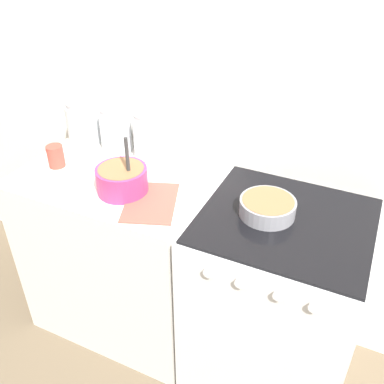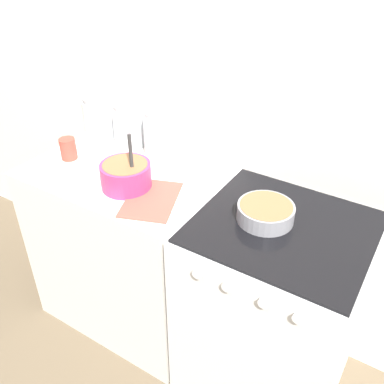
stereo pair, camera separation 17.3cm
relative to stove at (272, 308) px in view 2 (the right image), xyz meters
name	(u,v)px [view 2 (the right image)]	position (x,y,z in m)	size (l,w,h in m)	color
wall_back	(245,108)	(-0.36, 0.34, 0.74)	(4.75, 0.05, 2.40)	white
countertop_cabinet	(131,245)	(-0.79, 0.00, 0.00)	(0.87, 0.63, 0.92)	silver
stove	(272,308)	(0.00, 0.00, 0.00)	(0.69, 0.65, 0.92)	silver
mixing_bowl	(126,174)	(-0.69, -0.10, 0.52)	(0.22, 0.22, 0.26)	#E0336B
baking_pan	(266,212)	(-0.08, 0.00, 0.50)	(0.22, 0.22, 0.07)	gray
storage_jar_left	(100,120)	(-1.12, 0.21, 0.55)	(0.17, 0.17, 0.22)	silver
storage_jar_middle	(129,128)	(-0.92, 0.21, 0.55)	(0.15, 0.15, 0.22)	silver
storage_jar_right	(161,137)	(-0.73, 0.21, 0.56)	(0.16, 0.16, 0.23)	silver
tin_can	(68,149)	(-1.08, -0.05, 0.51)	(0.08, 0.08, 0.10)	#CC3F33
recipe_page	(151,199)	(-0.54, -0.13, 0.46)	(0.30, 0.35, 0.01)	#CC4C3F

